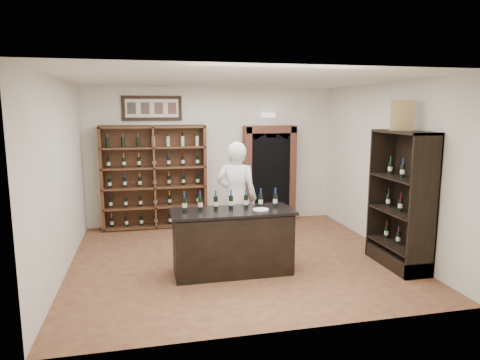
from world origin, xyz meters
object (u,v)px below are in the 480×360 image
at_px(side_cabinet, 401,221).
at_px(shopkeeper, 237,198).
at_px(wine_crate, 402,115).
at_px(tasting_counter, 232,242).
at_px(wine_shelf, 154,177).
at_px(counter_bottle_0, 185,204).

bearing_deg(side_cabinet, shopkeeper, 153.58).
height_order(side_cabinet, wine_crate, wine_crate).
relative_size(side_cabinet, wine_crate, 4.67).
bearing_deg(wine_crate, tasting_counter, -161.14).
xyz_separation_m(wine_shelf, counter_bottle_0, (0.38, -2.82, 0.01)).
bearing_deg(wine_shelf, shopkeeper, -55.83).
bearing_deg(shopkeeper, side_cabinet, 178.09).
distance_m(wine_shelf, shopkeeper, 2.43).
height_order(shopkeeper, wine_crate, wine_crate).
relative_size(tasting_counter, counter_bottle_0, 6.27).
height_order(counter_bottle_0, side_cabinet, side_cabinet).
distance_m(side_cabinet, wine_crate, 1.68).
bearing_deg(wine_shelf, side_cabinet, -40.21).
relative_size(wine_shelf, wine_crate, 4.67).
xyz_separation_m(tasting_counter, wine_crate, (2.65, -0.25, 1.94)).
bearing_deg(tasting_counter, shopkeeper, 73.97).
xyz_separation_m(side_cabinet, wine_crate, (-0.07, 0.05, 1.68)).
height_order(counter_bottle_0, wine_crate, wine_crate).
bearing_deg(side_cabinet, wine_shelf, 139.79).
height_order(wine_shelf, counter_bottle_0, wine_shelf).
distance_m(wine_shelf, tasting_counter, 3.19).
distance_m(tasting_counter, counter_bottle_0, 0.95).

